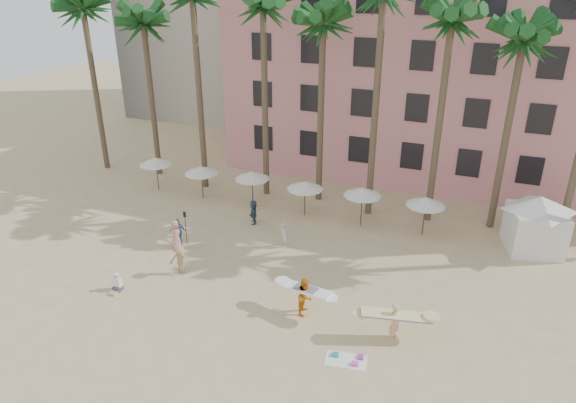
% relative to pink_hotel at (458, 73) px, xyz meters
% --- Properties ---
extents(ground, '(120.00, 120.00, 0.00)m').
position_rel_pink_hotel_xyz_m(ground, '(-7.00, -26.00, -8.00)').
color(ground, '#D1B789').
rests_on(ground, ground).
extents(pink_hotel, '(35.00, 14.00, 16.00)m').
position_rel_pink_hotel_xyz_m(pink_hotel, '(0.00, 0.00, 0.00)').
color(pink_hotel, pink).
rests_on(pink_hotel, ground).
extents(palm_row, '(44.40, 5.40, 16.30)m').
position_rel_pink_hotel_xyz_m(palm_row, '(-6.49, -11.00, 4.97)').
color(palm_row, brown).
rests_on(palm_row, ground).
extents(umbrella_row, '(22.50, 2.70, 2.73)m').
position_rel_pink_hotel_xyz_m(umbrella_row, '(-10.00, -13.50, -5.67)').
color(umbrella_row, '#332B23').
rests_on(umbrella_row, ground).
extents(cabana, '(5.46, 5.46, 3.50)m').
position_rel_pink_hotel_xyz_m(cabana, '(6.41, -12.82, -5.93)').
color(cabana, silver).
rests_on(cabana, ground).
extents(beach_towel, '(1.93, 1.27, 0.14)m').
position_rel_pink_hotel_xyz_m(beach_towel, '(-1.26, -26.42, -7.97)').
color(beach_towel, white).
rests_on(beach_towel, ground).
extents(carrier_yellow, '(3.26, 1.75, 1.82)m').
position_rel_pink_hotel_xyz_m(carrier_yellow, '(0.32, -24.17, -6.98)').
color(carrier_yellow, '#E2B17F').
rests_on(carrier_yellow, ground).
extents(carrier_white, '(2.80, 1.27, 1.92)m').
position_rel_pink_hotel_xyz_m(carrier_white, '(-4.16, -23.85, -6.99)').
color(carrier_white, orange).
rests_on(carrier_white, ground).
extents(beachgoers, '(6.98, 8.47, 1.82)m').
position_rel_pink_hotel_xyz_m(beachgoers, '(-11.91, -19.89, -7.13)').
color(beachgoers, tan).
rests_on(beachgoers, ground).
extents(paddle, '(0.18, 0.04, 2.23)m').
position_rel_pink_hotel_xyz_m(paddle, '(-13.33, -20.09, -6.59)').
color(paddle, black).
rests_on(paddle, ground).
extents(seated_man, '(0.44, 0.77, 1.00)m').
position_rel_pink_hotel_xyz_m(seated_man, '(-14.04, -25.81, -7.66)').
color(seated_man, '#3F3F4C').
rests_on(seated_man, ground).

